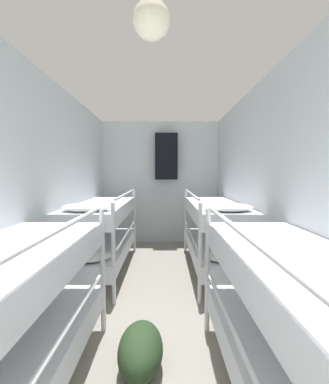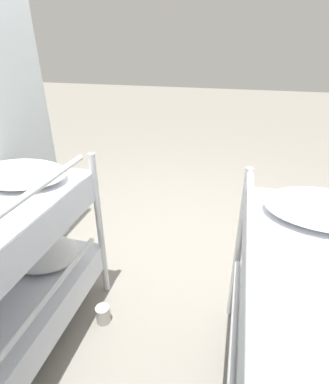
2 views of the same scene
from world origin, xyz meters
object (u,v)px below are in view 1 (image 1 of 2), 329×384
at_px(bunk_stack_right_near, 311,336).
at_px(hanging_coat, 166,156).
at_px(bunk_stack_left_far, 102,230).
at_px(duffel_bag, 140,350).
at_px(bunk_stack_right_far, 215,230).

height_order(bunk_stack_right_near, hanging_coat, hanging_coat).
height_order(bunk_stack_left_far, duffel_bag, bunk_stack_left_far).
bearing_deg(bunk_stack_right_near, bunk_stack_right_far, 90.00).
xyz_separation_m(bunk_stack_left_far, duffel_bag, (0.72, -1.85, -0.45)).
bearing_deg(duffel_bag, hanging_coat, 86.47).
bearing_deg(duffel_bag, bunk_stack_right_near, -30.49).
relative_size(bunk_stack_right_near, duffel_bag, 3.75).
distance_m(bunk_stack_left_far, duffel_bag, 2.04).
bearing_deg(hanging_coat, duffel_bag, -93.53).
xyz_separation_m(duffel_bag, hanging_coat, (0.20, 3.32, 1.58)).
distance_m(bunk_stack_left_far, bunk_stack_right_far, 1.61).
bearing_deg(duffel_bag, bunk_stack_right_far, 64.35).
relative_size(bunk_stack_right_far, duffel_bag, 3.75).
bearing_deg(hanging_coat, bunk_stack_right_far, -64.93).
relative_size(duffel_bag, hanging_coat, 0.58).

